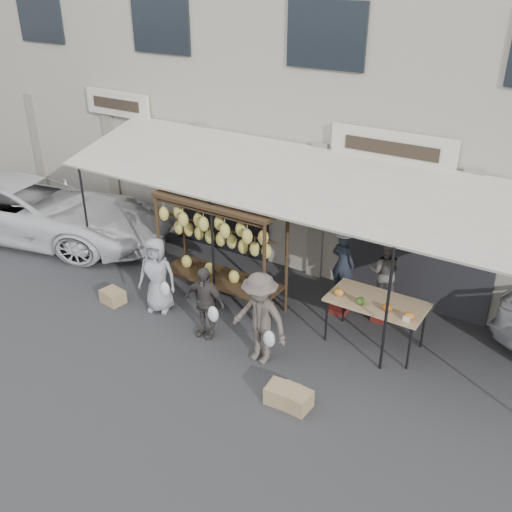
{
  "coord_description": "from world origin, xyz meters",
  "views": [
    {
      "loc": [
        4.98,
        -6.55,
        6.09
      ],
      "look_at": [
        -0.18,
        1.4,
        1.3
      ],
      "focal_mm": 40.0,
      "sensor_mm": 36.0,
      "label": 1
    }
  ],
  "objects_px": {
    "banana_rack": "(219,233)",
    "customer_right": "(260,319)",
    "vendor_right": "(385,272)",
    "crate_near_b": "(295,399)",
    "vendor_left": "(343,264)",
    "customer_left": "(157,275)",
    "customer_mid": "(205,302)",
    "crate_near_a": "(282,394)",
    "van": "(23,194)",
    "produce_table": "(376,304)",
    "crate_far": "(113,296)"
  },
  "relations": [
    {
      "from": "produce_table",
      "to": "crate_near_b",
      "type": "height_order",
      "value": "produce_table"
    },
    {
      "from": "vendor_right",
      "to": "crate_far",
      "type": "bearing_deg",
      "value": 14.62
    },
    {
      "from": "produce_table",
      "to": "crate_near_b",
      "type": "distance_m",
      "value": 2.34
    },
    {
      "from": "vendor_left",
      "to": "crate_near_a",
      "type": "bearing_deg",
      "value": 103.51
    },
    {
      "from": "customer_left",
      "to": "customer_right",
      "type": "bearing_deg",
      "value": -26.31
    },
    {
      "from": "banana_rack",
      "to": "customer_right",
      "type": "bearing_deg",
      "value": -34.57
    },
    {
      "from": "customer_mid",
      "to": "crate_far",
      "type": "distance_m",
      "value": 2.35
    },
    {
      "from": "crate_near_a",
      "to": "customer_mid",
      "type": "bearing_deg",
      "value": 158.87
    },
    {
      "from": "produce_table",
      "to": "van",
      "type": "relative_size",
      "value": 0.33
    },
    {
      "from": "banana_rack",
      "to": "customer_right",
      "type": "distance_m",
      "value": 2.16
    },
    {
      "from": "crate_near_b",
      "to": "vendor_right",
      "type": "bearing_deg",
      "value": 86.59
    },
    {
      "from": "banana_rack",
      "to": "crate_far",
      "type": "distance_m",
      "value": 2.62
    },
    {
      "from": "customer_mid",
      "to": "van",
      "type": "xyz_separation_m",
      "value": [
        -6.53,
        1.12,
        0.38
      ]
    },
    {
      "from": "customer_mid",
      "to": "customer_left",
      "type": "bearing_deg",
      "value": 166.63
    },
    {
      "from": "vendor_left",
      "to": "customer_mid",
      "type": "height_order",
      "value": "vendor_left"
    },
    {
      "from": "produce_table",
      "to": "crate_near_b",
      "type": "xyz_separation_m",
      "value": [
        -0.37,
        -2.2,
        -0.71
      ]
    },
    {
      "from": "customer_mid",
      "to": "customer_right",
      "type": "relative_size",
      "value": 0.83
    },
    {
      "from": "crate_near_b",
      "to": "van",
      "type": "relative_size",
      "value": 0.1
    },
    {
      "from": "customer_mid",
      "to": "van",
      "type": "bearing_deg",
      "value": 165.81
    },
    {
      "from": "banana_rack",
      "to": "produce_table",
      "type": "xyz_separation_m",
      "value": [
        3.14,
        0.33,
        -0.71
      ]
    },
    {
      "from": "vendor_right",
      "to": "crate_near_b",
      "type": "xyz_separation_m",
      "value": [
        -0.18,
        -3.04,
        -0.91
      ]
    },
    {
      "from": "customer_mid",
      "to": "vendor_left",
      "type": "bearing_deg",
      "value": 45.1
    },
    {
      "from": "customer_right",
      "to": "crate_near_a",
      "type": "bearing_deg",
      "value": -34.57
    },
    {
      "from": "customer_right",
      "to": "crate_far",
      "type": "height_order",
      "value": "customer_right"
    },
    {
      "from": "vendor_left",
      "to": "crate_far",
      "type": "xyz_separation_m",
      "value": [
        -4.02,
        -2.17,
        -0.94
      ]
    },
    {
      "from": "banana_rack",
      "to": "crate_far",
      "type": "xyz_separation_m",
      "value": [
        -1.85,
        -1.18,
        -1.43
      ]
    },
    {
      "from": "produce_table",
      "to": "customer_right",
      "type": "xyz_separation_m",
      "value": [
        -1.46,
        -1.48,
        -0.02
      ]
    },
    {
      "from": "vendor_right",
      "to": "customer_left",
      "type": "xyz_separation_m",
      "value": [
        -3.84,
        -2.02,
        -0.29
      ]
    },
    {
      "from": "customer_mid",
      "to": "produce_table",
      "type": "bearing_deg",
      "value": 22.5
    },
    {
      "from": "customer_left",
      "to": "vendor_left",
      "type": "bearing_deg",
      "value": 11.6
    },
    {
      "from": "vendor_right",
      "to": "crate_far",
      "type": "relative_size",
      "value": 2.87
    },
    {
      "from": "crate_near_a",
      "to": "crate_near_b",
      "type": "relative_size",
      "value": 1.0
    },
    {
      "from": "customer_mid",
      "to": "crate_near_a",
      "type": "bearing_deg",
      "value": -25.56
    },
    {
      "from": "banana_rack",
      "to": "van",
      "type": "relative_size",
      "value": 0.5
    },
    {
      "from": "vendor_right",
      "to": "crate_near_b",
      "type": "distance_m",
      "value": 3.18
    },
    {
      "from": "banana_rack",
      "to": "vendor_right",
      "type": "height_order",
      "value": "banana_rack"
    },
    {
      "from": "produce_table",
      "to": "customer_left",
      "type": "xyz_separation_m",
      "value": [
        -4.03,
        -1.17,
        -0.09
      ]
    },
    {
      "from": "customer_left",
      "to": "crate_near_a",
      "type": "bearing_deg",
      "value": -36.04
    },
    {
      "from": "customer_mid",
      "to": "crate_near_b",
      "type": "distance_m",
      "value": 2.55
    },
    {
      "from": "banana_rack",
      "to": "crate_near_a",
      "type": "xyz_separation_m",
      "value": [
        2.56,
        -1.88,
        -1.42
      ]
    },
    {
      "from": "banana_rack",
      "to": "crate_near_b",
      "type": "distance_m",
      "value": 3.63
    },
    {
      "from": "banana_rack",
      "to": "customer_left",
      "type": "distance_m",
      "value": 1.46
    },
    {
      "from": "produce_table",
      "to": "customer_left",
      "type": "relative_size",
      "value": 1.1
    },
    {
      "from": "vendor_left",
      "to": "customer_left",
      "type": "bearing_deg",
      "value": 36.76
    },
    {
      "from": "produce_table",
      "to": "vendor_left",
      "type": "xyz_separation_m",
      "value": [
        -0.97,
        0.67,
        0.22
      ]
    },
    {
      "from": "produce_table",
      "to": "customer_right",
      "type": "bearing_deg",
      "value": -134.62
    },
    {
      "from": "customer_left",
      "to": "customer_mid",
      "type": "relative_size",
      "value": 1.1
    },
    {
      "from": "customer_left",
      "to": "customer_mid",
      "type": "xyz_separation_m",
      "value": [
        1.32,
        -0.21,
        -0.07
      ]
    },
    {
      "from": "banana_rack",
      "to": "van",
      "type": "xyz_separation_m",
      "value": [
        -6.11,
        0.07,
        -0.49
      ]
    },
    {
      "from": "van",
      "to": "customer_mid",
      "type": "bearing_deg",
      "value": -113.52
    }
  ]
}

